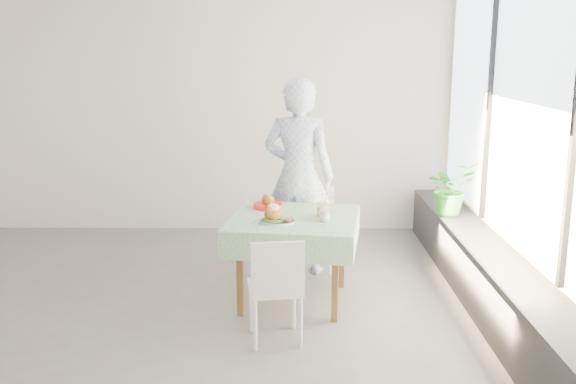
{
  "coord_description": "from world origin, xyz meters",
  "views": [
    {
      "loc": [
        1.16,
        -4.95,
        2.11
      ],
      "look_at": [
        1.13,
        0.27,
        0.94
      ],
      "focal_mm": 40.0,
      "sensor_mm": 36.0,
      "label": 1
    }
  ],
  "objects_px": {
    "juice_cup_orange": "(322,210)",
    "potted_plant": "(450,188)",
    "diner": "(299,176)",
    "cafe_table": "(294,249)",
    "main_dish": "(275,216)",
    "chair_near": "(275,309)",
    "chair_far": "(314,244)"
  },
  "relations": [
    {
      "from": "diner",
      "to": "juice_cup_orange",
      "type": "bearing_deg",
      "value": 118.23
    },
    {
      "from": "chair_near",
      "to": "juice_cup_orange",
      "type": "height_order",
      "value": "juice_cup_orange"
    },
    {
      "from": "chair_near",
      "to": "juice_cup_orange",
      "type": "distance_m",
      "value": 1.02
    },
    {
      "from": "cafe_table",
      "to": "juice_cup_orange",
      "type": "xyz_separation_m",
      "value": [
        0.23,
        0.0,
        0.34
      ]
    },
    {
      "from": "diner",
      "to": "potted_plant",
      "type": "relative_size",
      "value": 3.53
    },
    {
      "from": "chair_far",
      "to": "potted_plant",
      "type": "height_order",
      "value": "potted_plant"
    },
    {
      "from": "chair_near",
      "to": "potted_plant",
      "type": "relative_size",
      "value": 1.52
    },
    {
      "from": "main_dish",
      "to": "potted_plant",
      "type": "xyz_separation_m",
      "value": [
        1.71,
        1.23,
        -0.03
      ]
    },
    {
      "from": "chair_near",
      "to": "potted_plant",
      "type": "height_order",
      "value": "potted_plant"
    },
    {
      "from": "chair_far",
      "to": "main_dish",
      "type": "height_order",
      "value": "main_dish"
    },
    {
      "from": "main_dish",
      "to": "potted_plant",
      "type": "relative_size",
      "value": 0.58
    },
    {
      "from": "juice_cup_orange",
      "to": "cafe_table",
      "type": "bearing_deg",
      "value": -179.6
    },
    {
      "from": "main_dish",
      "to": "juice_cup_orange",
      "type": "height_order",
      "value": "juice_cup_orange"
    },
    {
      "from": "main_dish",
      "to": "potted_plant",
      "type": "bearing_deg",
      "value": 35.67
    },
    {
      "from": "juice_cup_orange",
      "to": "potted_plant",
      "type": "distance_m",
      "value": 1.69
    },
    {
      "from": "chair_far",
      "to": "potted_plant",
      "type": "distance_m",
      "value": 1.47
    },
    {
      "from": "chair_near",
      "to": "main_dish",
      "type": "bearing_deg",
      "value": 91.59
    },
    {
      "from": "cafe_table",
      "to": "chair_far",
      "type": "height_order",
      "value": "chair_far"
    },
    {
      "from": "main_dish",
      "to": "juice_cup_orange",
      "type": "bearing_deg",
      "value": 25.15
    },
    {
      "from": "chair_far",
      "to": "main_dish",
      "type": "relative_size",
      "value": 2.63
    },
    {
      "from": "chair_far",
      "to": "chair_near",
      "type": "distance_m",
      "value": 1.65
    },
    {
      "from": "potted_plant",
      "to": "cafe_table",
      "type": "bearing_deg",
      "value": -146.03
    },
    {
      "from": "cafe_table",
      "to": "juice_cup_orange",
      "type": "distance_m",
      "value": 0.41
    },
    {
      "from": "chair_near",
      "to": "chair_far",
      "type": "bearing_deg",
      "value": 78.36
    },
    {
      "from": "diner",
      "to": "cafe_table",
      "type": "bearing_deg",
      "value": 101.6
    },
    {
      "from": "diner",
      "to": "potted_plant",
      "type": "height_order",
      "value": "diner"
    },
    {
      "from": "chair_far",
      "to": "diner",
      "type": "xyz_separation_m",
      "value": [
        -0.15,
        -0.07,
        0.69
      ]
    },
    {
      "from": "chair_far",
      "to": "juice_cup_orange",
      "type": "distance_m",
      "value": 1.01
    },
    {
      "from": "main_dish",
      "to": "juice_cup_orange",
      "type": "distance_m",
      "value": 0.42
    },
    {
      "from": "chair_far",
      "to": "main_dish",
      "type": "xyz_separation_m",
      "value": [
        -0.35,
        -1.03,
        0.55
      ]
    },
    {
      "from": "cafe_table",
      "to": "diner",
      "type": "height_order",
      "value": "diner"
    },
    {
      "from": "main_dish",
      "to": "juice_cup_orange",
      "type": "xyz_separation_m",
      "value": [
        0.38,
        0.18,
        0.01
      ]
    }
  ]
}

